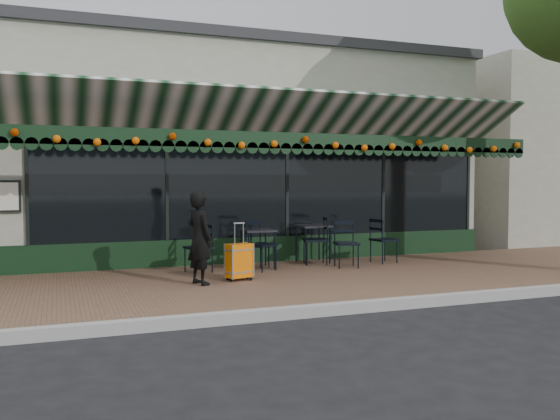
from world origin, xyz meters
name	(u,v)px	position (x,y,z in m)	size (l,w,h in m)	color
ground	(297,316)	(0.00, 0.00, 0.00)	(80.00, 80.00, 0.00)	black
sidewalk	(251,285)	(0.00, 2.00, 0.07)	(18.00, 4.00, 0.15)	brown
curb	(300,312)	(0.00, -0.08, 0.07)	(18.00, 0.16, 0.15)	#9E9E99
restaurant_building	(180,160)	(0.00, 7.84, 2.27)	(12.00, 9.60, 4.50)	gray
woman	(200,238)	(-0.84, 1.94, 0.88)	(0.53, 0.35, 1.45)	black
suitcase	(239,261)	(-0.17, 2.06, 0.46)	(0.46, 0.34, 0.93)	orange
cafe_table_a	(313,229)	(1.78, 3.54, 0.82)	(0.60, 0.60, 0.74)	black
cafe_table_b	(257,233)	(0.53, 3.24, 0.80)	(0.58, 0.58, 0.72)	black
chair_a_left	(315,240)	(1.72, 3.29, 0.61)	(0.46, 0.46, 0.93)	black
chair_a_right	(384,240)	(3.08, 3.04, 0.59)	(0.44, 0.44, 0.88)	black
chair_a_front	(346,244)	(2.11, 2.73, 0.59)	(0.44, 0.44, 0.87)	black
chair_b_left	(198,248)	(-0.60, 3.13, 0.58)	(0.43, 0.43, 0.86)	black
chair_b_right	(260,246)	(0.62, 3.34, 0.54)	(0.39, 0.39, 0.79)	black
chair_b_front	(261,245)	(0.50, 2.93, 0.60)	(0.45, 0.45, 0.91)	black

